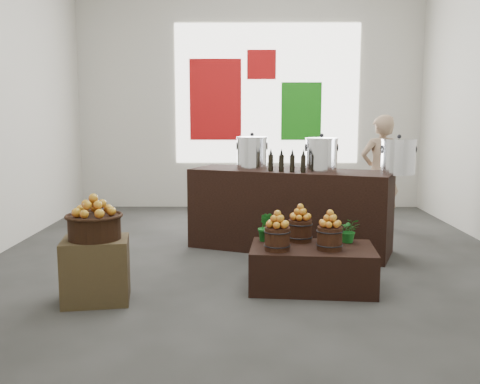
{
  "coord_description": "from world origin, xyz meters",
  "views": [
    {
      "loc": [
        -0.09,
        -5.98,
        1.62
      ],
      "look_at": [
        -0.14,
        -0.4,
        0.82
      ],
      "focal_mm": 40.0,
      "sensor_mm": 36.0,
      "label": 1
    }
  ],
  "objects_px": {
    "crate": "(96,270)",
    "shopper": "(380,172)",
    "counter": "(289,210)",
    "stock_pot_right": "(398,158)",
    "stock_pot_center": "(321,155)",
    "stock_pot_left": "(252,154)",
    "wicker_basket": "(94,227)",
    "display_table": "(312,267)"
  },
  "relations": [
    {
      "from": "crate",
      "to": "wicker_basket",
      "type": "bearing_deg",
      "value": 0.0
    },
    {
      "from": "stock_pot_right",
      "to": "shopper",
      "type": "distance_m",
      "value": 1.75
    },
    {
      "from": "crate",
      "to": "counter",
      "type": "height_order",
      "value": "counter"
    },
    {
      "from": "display_table",
      "to": "stock_pot_center",
      "type": "height_order",
      "value": "stock_pot_center"
    },
    {
      "from": "counter",
      "to": "stock_pot_right",
      "type": "height_order",
      "value": "stock_pot_right"
    },
    {
      "from": "display_table",
      "to": "stock_pot_left",
      "type": "xyz_separation_m",
      "value": [
        -0.55,
        1.66,
        0.96
      ]
    },
    {
      "from": "stock_pot_center",
      "to": "counter",
      "type": "bearing_deg",
      "value": 158.51
    },
    {
      "from": "crate",
      "to": "stock_pot_right",
      "type": "relative_size",
      "value": 1.52
    },
    {
      "from": "wicker_basket",
      "to": "stock_pot_right",
      "type": "distance_m",
      "value": 3.36
    },
    {
      "from": "stock_pot_right",
      "to": "display_table",
      "type": "bearing_deg",
      "value": -136.15
    },
    {
      "from": "crate",
      "to": "stock_pot_left",
      "type": "distance_m",
      "value": 2.63
    },
    {
      "from": "crate",
      "to": "shopper",
      "type": "xyz_separation_m",
      "value": [
        3.24,
        3.11,
        0.54
      ]
    },
    {
      "from": "stock_pot_center",
      "to": "stock_pot_right",
      "type": "distance_m",
      "value": 0.87
    },
    {
      "from": "crate",
      "to": "stock_pot_right",
      "type": "distance_m",
      "value": 3.44
    },
    {
      "from": "display_table",
      "to": "stock_pot_right",
      "type": "distance_m",
      "value": 1.76
    },
    {
      "from": "display_table",
      "to": "shopper",
      "type": "bearing_deg",
      "value": 69.58
    },
    {
      "from": "crate",
      "to": "stock_pot_center",
      "type": "relative_size",
      "value": 1.52
    },
    {
      "from": "stock_pot_center",
      "to": "stock_pot_right",
      "type": "bearing_deg",
      "value": -21.49
    },
    {
      "from": "counter",
      "to": "stock_pot_right",
      "type": "relative_size",
      "value": 6.47
    },
    {
      "from": "wicker_basket",
      "to": "shopper",
      "type": "relative_size",
      "value": 0.27
    },
    {
      "from": "crate",
      "to": "stock_pot_left",
      "type": "bearing_deg",
      "value": 55.82
    },
    {
      "from": "display_table",
      "to": "wicker_basket",
      "type": "bearing_deg",
      "value": -163.55
    },
    {
      "from": "stock_pot_right",
      "to": "stock_pot_left",
      "type": "bearing_deg",
      "value": 158.51
    },
    {
      "from": "shopper",
      "to": "stock_pot_center",
      "type": "bearing_deg",
      "value": 40.42
    },
    {
      "from": "stock_pot_right",
      "to": "shopper",
      "type": "height_order",
      "value": "shopper"
    },
    {
      "from": "crate",
      "to": "stock_pot_center",
      "type": "distance_m",
      "value": 2.93
    },
    {
      "from": "crate",
      "to": "shopper",
      "type": "distance_m",
      "value": 4.53
    },
    {
      "from": "wicker_basket",
      "to": "display_table",
      "type": "xyz_separation_m",
      "value": [
        1.94,
        0.39,
        -0.46
      ]
    },
    {
      "from": "wicker_basket",
      "to": "stock_pot_left",
      "type": "xyz_separation_m",
      "value": [
        1.39,
        2.05,
        0.5
      ]
    },
    {
      "from": "display_table",
      "to": "stock_pot_center",
      "type": "bearing_deg",
      "value": 84.23
    },
    {
      "from": "display_table",
      "to": "shopper",
      "type": "height_order",
      "value": "shopper"
    },
    {
      "from": "crate",
      "to": "stock_pot_left",
      "type": "relative_size",
      "value": 1.52
    },
    {
      "from": "counter",
      "to": "shopper",
      "type": "distance_m",
      "value": 1.9
    },
    {
      "from": "wicker_basket",
      "to": "stock_pot_center",
      "type": "xyz_separation_m",
      "value": [
        2.2,
        1.73,
        0.5
      ]
    },
    {
      "from": "display_table",
      "to": "stock_pot_right",
      "type": "height_order",
      "value": "stock_pot_right"
    },
    {
      "from": "wicker_basket",
      "to": "shopper",
      "type": "bearing_deg",
      "value": 43.83
    },
    {
      "from": "stock_pot_left",
      "to": "wicker_basket",
      "type": "bearing_deg",
      "value": -124.18
    },
    {
      "from": "crate",
      "to": "stock_pot_left",
      "type": "height_order",
      "value": "stock_pot_left"
    },
    {
      "from": "crate",
      "to": "stock_pot_right",
      "type": "bearing_deg",
      "value": 25.17
    },
    {
      "from": "counter",
      "to": "stock_pot_left",
      "type": "height_order",
      "value": "stock_pot_left"
    },
    {
      "from": "stock_pot_center",
      "to": "stock_pot_right",
      "type": "height_order",
      "value": "same"
    },
    {
      "from": "stock_pot_center",
      "to": "shopper",
      "type": "xyz_separation_m",
      "value": [
        1.05,
        1.38,
        -0.34
      ]
    }
  ]
}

